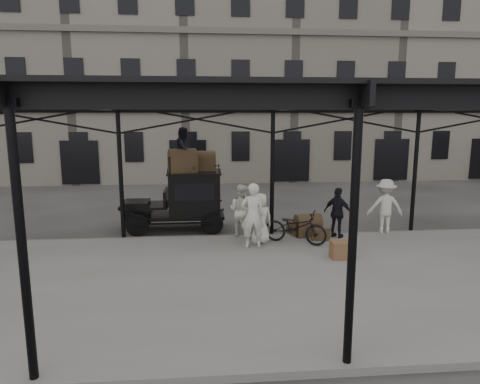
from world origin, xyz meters
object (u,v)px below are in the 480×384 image
object	(u,v)px
porter_left	(253,215)
taxi	(186,198)
steamer_trunk_roof_near	(183,162)
steamer_trunk_platform	(308,227)
porter_official	(338,213)
bicycle	(295,227)

from	to	relation	value
porter_left	taxi	bearing A→B (deg)	-51.63
taxi	porter_left	bearing A→B (deg)	-52.37
porter_left	steamer_trunk_roof_near	bearing A→B (deg)	-47.92
porter_left	steamer_trunk_platform	bearing A→B (deg)	-150.47
porter_official	steamer_trunk_roof_near	bearing A→B (deg)	25.29
bicycle	steamer_trunk_platform	bearing A→B (deg)	-9.25
porter_official	bicycle	world-z (taller)	porter_official
porter_left	bicycle	xyz separation A→B (m)	(1.40, 0.29, -0.47)
taxi	porter_official	bearing A→B (deg)	-20.84
steamer_trunk_platform	steamer_trunk_roof_near	bearing A→B (deg)	150.96
taxi	porter_official	distance (m)	5.42
bicycle	porter_left	bearing A→B (deg)	129.50
bicycle	steamer_trunk_platform	xyz separation A→B (m)	(0.61, 0.81, -0.22)
steamer_trunk_roof_near	steamer_trunk_platform	distance (m)	4.90
taxi	porter_left	size ratio (longest dim) A/B	1.81
porter_official	bicycle	bearing A→B (deg)	62.33
porter_left	porter_official	distance (m)	3.06
taxi	steamer_trunk_roof_near	size ratio (longest dim) A/B	3.82
porter_left	bicycle	size ratio (longest dim) A/B	0.99
porter_left	steamer_trunk_platform	distance (m)	2.40
bicycle	steamer_trunk_roof_near	size ratio (longest dim) A/B	2.12
porter_official	bicycle	distance (m)	1.65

